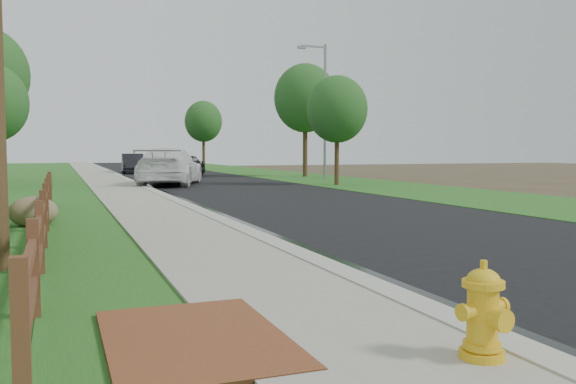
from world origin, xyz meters
name	(u,v)px	position (x,y,z in m)	size (l,w,h in m)	color
ground	(358,301)	(0.00, 0.00, 0.00)	(120.00, 120.00, 0.00)	#3D3521
road	(182,176)	(4.60, 35.00, 0.01)	(8.00, 90.00, 0.02)	black
curb	(119,176)	(0.40, 35.00, 0.06)	(0.40, 90.00, 0.12)	#9C9C8E
wet_gutter	(124,177)	(0.75, 35.00, 0.02)	(0.50, 90.00, 0.00)	black
sidewalk	(98,177)	(-0.90, 35.00, 0.05)	(2.20, 90.00, 0.10)	gray
grass_strip	(67,177)	(-2.80, 35.00, 0.03)	(1.60, 90.00, 0.06)	#18541D
verge_far	(277,174)	(11.50, 35.00, 0.02)	(6.00, 90.00, 0.04)	#18541D
brick_patch	(194,342)	(-2.20, -1.00, 0.06)	(1.60, 2.40, 0.11)	brown
ranch_fence	(45,211)	(-3.60, 6.40, 0.62)	(0.12, 16.92, 1.10)	#4B2D19
fire_hydrant	(483,314)	(-0.10, -2.41, 0.48)	(0.54, 0.43, 0.82)	yellow
white_suv	(170,167)	(2.00, 24.64, 0.96)	(2.62, 6.44, 1.87)	white
dark_car_mid	(183,165)	(4.59, 34.60, 0.77)	(1.78, 4.41, 1.50)	black
dark_car_far	(133,163)	(2.00, 41.00, 0.76)	(1.58, 4.52, 1.49)	black
streetlight	(323,103)	(11.85, 27.72, 4.64)	(1.89, 0.20, 8.19)	gray
boulder	(33,212)	(-3.90, 8.87, 0.37)	(1.10, 0.82, 0.73)	brown
tree_near_right	(337,109)	(9.84, 21.42, 3.82)	(3.07, 3.07, 5.52)	#362116
tree_mid_right	(305,98)	(11.94, 30.75, 5.16)	(4.10, 4.10, 7.44)	#362116
tree_far_right	(203,122)	(9.00, 47.68, 4.33)	(3.35, 3.35, 6.19)	#362116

